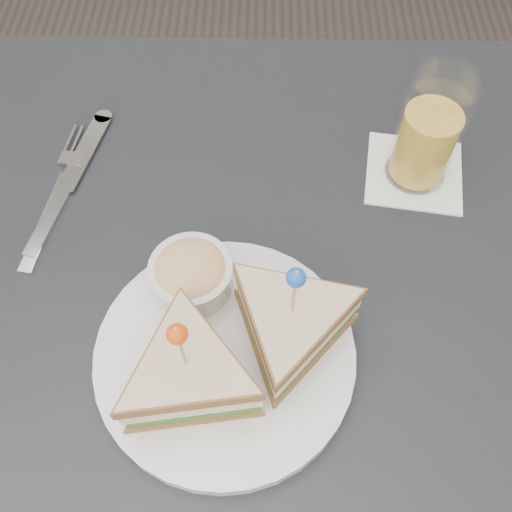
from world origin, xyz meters
The scene contains 6 objects.
ground_plane centered at (0.00, 0.00, 0.00)m, with size 3.50×3.50×0.00m, color #3F3833.
table centered at (0.00, 0.00, 0.67)m, with size 0.80×0.80×0.75m.
plate_meal centered at (-0.01, -0.08, 0.79)m, with size 0.32×0.32×0.15m.
cutlery_fork centered at (-0.22, 0.13, 0.75)m, with size 0.05×0.21×0.01m.
cutlery_knife centered at (-0.21, 0.13, 0.75)m, with size 0.07×0.22×0.01m.
drink_set centered at (0.19, 0.16, 0.81)m, with size 0.13×0.13×0.14m.
Camera 1 is at (0.02, -0.28, 1.28)m, focal length 40.00 mm.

